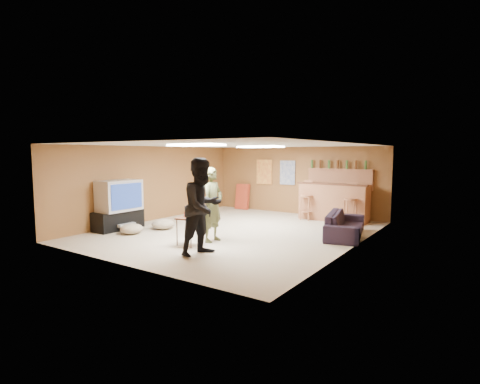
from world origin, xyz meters
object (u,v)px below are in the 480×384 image
Objects in this scene: person_black at (203,207)px; tray_table at (189,231)px; tv_body at (119,195)px; person_olive at (213,205)px; bar_counter at (334,202)px; sofa at (345,224)px.

person_black is 3.14× the size of tray_table.
person_black is (3.36, -0.65, 0.06)m from tv_body.
person_olive reaches higher than tv_body.
person_olive is at bearing -107.84° from bar_counter.
person_black is 0.96× the size of sofa.
tv_body is 5.77m from sofa.
bar_counter reaches higher than tray_table.
tray_table is (2.63, -0.25, -0.60)m from tv_body.
tray_table is at bearing -5.51° from tv_body.
tv_body is at bearing 87.18° from person_black.
bar_counter is (4.15, 4.45, -0.35)m from tv_body.
bar_counter is at bearing 14.55° from sofa.
person_olive is (-1.32, -4.11, 0.29)m from bar_counter.
bar_counter is at bearing -20.12° from person_olive.
tv_body is 0.58× the size of person_black.
tray_table reaches higher than sofa.
tv_body is 0.55× the size of bar_counter.
tv_body is at bearing 174.49° from tray_table.
bar_counter is at bearing 47.00° from tv_body.
person_olive is at bearing 120.43° from sofa.
person_olive is 0.85× the size of sofa.
bar_counter is at bearing 72.05° from tray_table.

